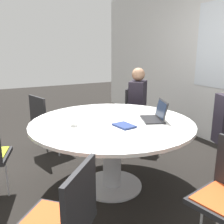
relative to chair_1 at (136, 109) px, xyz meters
name	(u,v)px	position (x,y,z in m)	size (l,w,h in m)	color
ground_plane	(112,186)	(1.16, -1.07, -0.52)	(16.00, 16.00, 0.00)	black
conference_table	(112,135)	(1.16, -1.07, 0.08)	(1.71, 1.71, 0.76)	#B7B7BC
chair_1	(136,109)	(0.00, 0.00, 0.00)	(0.61, 0.61, 0.87)	#262628
chair_2	(47,119)	(-0.05, -1.48, 0.00)	(0.54, 0.52, 0.87)	#262628
chair_4	(61,219)	(2.13, -1.92, 0.00)	(0.61, 0.61, 0.87)	#262628
person_1	(139,101)	(0.23, -0.11, 0.19)	(0.41, 0.41, 1.22)	#231E28
laptop	(156,115)	(1.35, -0.64, 0.29)	(0.38, 0.33, 0.21)	#232326
spiral_notebook	(124,126)	(1.39, -1.06, 0.24)	(0.23, 0.18, 0.02)	navy
coffee_cup	(74,121)	(1.13, -1.48, 0.28)	(0.07, 0.07, 0.09)	white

